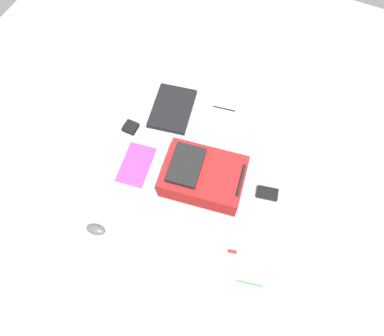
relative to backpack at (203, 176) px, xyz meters
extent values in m
plane|color=gray|center=(-0.02, -0.06, -0.08)|extent=(3.66, 3.66, 0.00)
cube|color=maroon|center=(0.00, 0.01, -0.01)|extent=(0.37, 0.49, 0.15)
cube|color=black|center=(0.01, -0.09, 0.08)|extent=(0.26, 0.20, 0.03)
cylinder|color=black|center=(-0.03, 0.21, 0.08)|extent=(0.19, 0.04, 0.02)
cube|color=black|center=(-0.37, -0.37, -0.07)|extent=(0.37, 0.30, 0.02)
cube|color=black|center=(-0.37, -0.37, -0.05)|extent=(0.37, 0.30, 0.01)
cube|color=silver|center=(0.07, -0.39, -0.07)|extent=(0.28, 0.19, 0.02)
cube|color=purple|center=(0.07, -0.39, -0.06)|extent=(0.29, 0.20, 0.00)
ellipsoid|color=#4C4C51|center=(0.50, -0.40, -0.06)|extent=(0.07, 0.11, 0.04)
torus|color=silver|center=(-0.37, 0.11, -0.07)|extent=(0.12, 0.12, 0.01)
cube|color=black|center=(-0.08, 0.37, -0.06)|extent=(0.09, 0.13, 0.03)
cylinder|color=black|center=(-0.52, -0.08, -0.07)|extent=(0.03, 0.14, 0.01)
cylinder|color=#198C33|center=(0.42, 0.45, -0.08)|extent=(0.04, 0.14, 0.01)
cube|color=black|center=(-0.14, -0.55, -0.06)|extent=(0.08, 0.08, 0.03)
cube|color=#B21919|center=(0.30, 0.31, -0.08)|extent=(0.03, 0.05, 0.01)
camera|label=1|loc=(0.75, 0.28, 1.78)|focal=32.87mm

